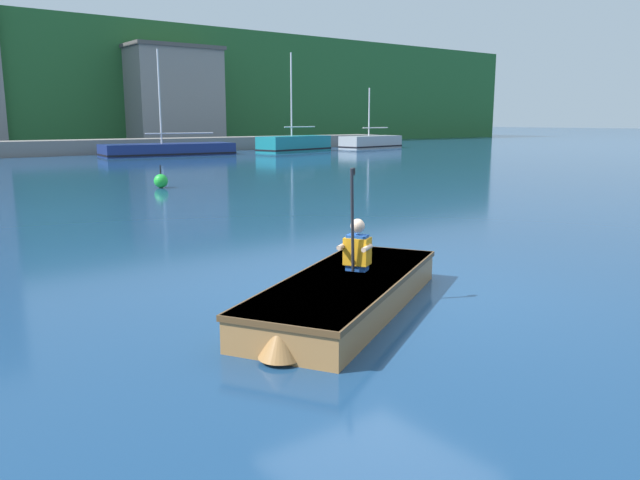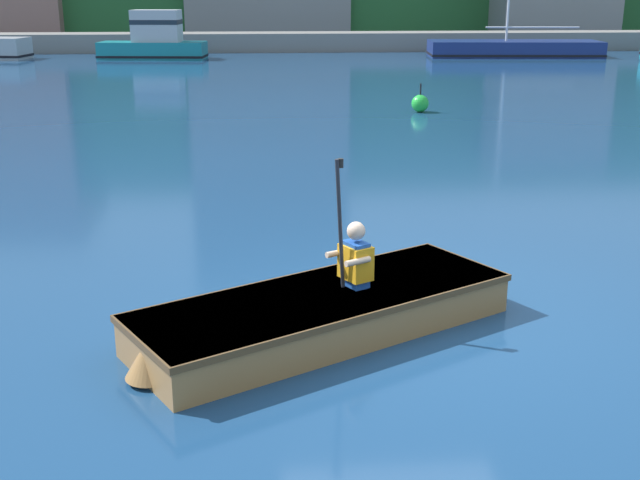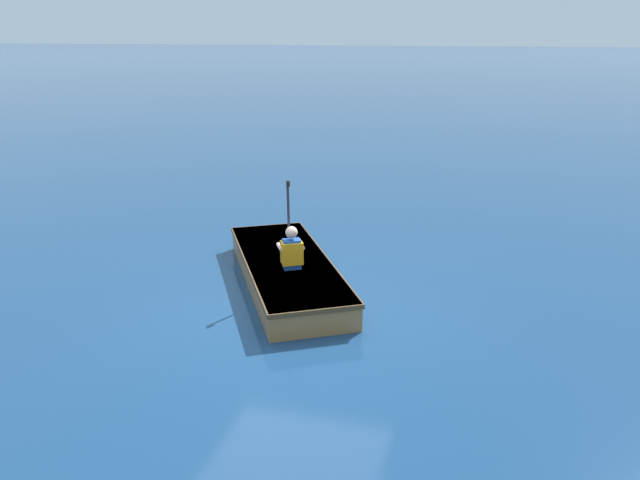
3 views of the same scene
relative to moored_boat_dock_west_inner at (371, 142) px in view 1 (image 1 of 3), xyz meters
name	(u,v)px [view 1 (image 1 of 3)]	position (x,y,z in m)	size (l,w,h in m)	color
ground_plane	(381,290)	(-26.45, -29.87, -0.44)	(300.00, 300.00, 0.00)	navy
waterfront_apartment_right	(161,97)	(-9.75, 15.88, 3.55)	(7.46, 9.87, 7.97)	gray
moored_boat_dock_west_inner	(371,142)	(0.00, 0.00, 0.00)	(5.68, 2.68, 4.43)	#9EA3A8
moored_boat_dock_east_inner	(168,150)	(-16.12, 0.22, -0.10)	(8.01, 3.21, 6.17)	navy
moored_boat_dock_east_end	(294,144)	(-7.47, -0.66, 0.07)	(5.94, 3.12, 6.44)	#197A84
rowboat_foreground	(345,292)	(-27.36, -30.25, -0.23)	(3.68, 2.82, 0.38)	#A3703D
person_paddler	(357,247)	(-27.02, -30.05, 0.21)	(0.44, 0.44, 1.22)	#1E4CA5
channel_buoy	(161,181)	(-23.80, -16.74, -0.22)	(0.44, 0.44, 0.72)	green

